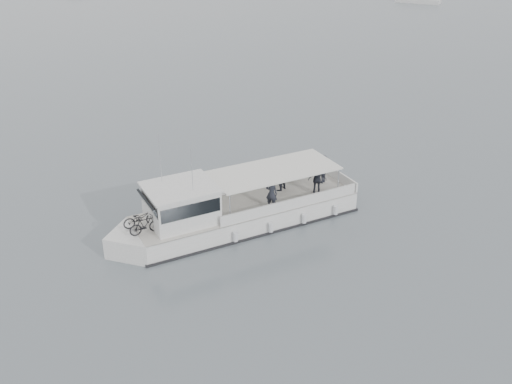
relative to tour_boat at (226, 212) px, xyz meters
name	(u,v)px	position (x,y,z in m)	size (l,w,h in m)	color
ground	(383,228)	(7.00, -2.93, -0.87)	(1400.00, 1400.00, 0.00)	#576166
tour_boat	(226,212)	(0.00, 0.00, 0.00)	(12.68, 4.02, 5.28)	white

